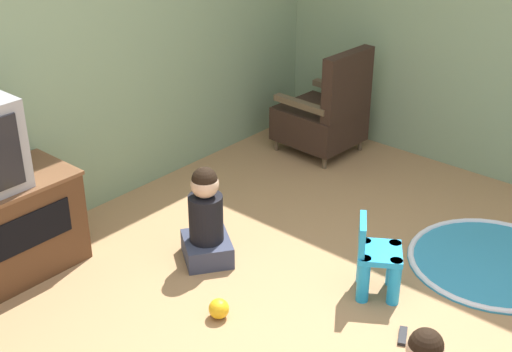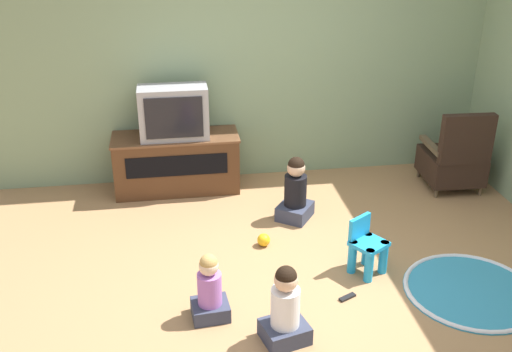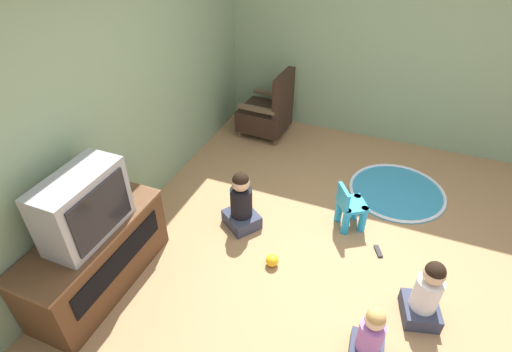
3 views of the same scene
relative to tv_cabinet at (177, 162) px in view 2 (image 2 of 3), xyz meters
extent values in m
plane|color=#9E754C|center=(0.97, -1.80, -0.32)|extent=(30.00, 30.00, 0.00)
cube|color=gray|center=(0.76, 0.33, 1.06)|extent=(5.58, 0.12, 2.76)
cube|color=#4C2D19|center=(0.00, 0.00, -0.01)|extent=(1.31, 0.50, 0.62)
cube|color=brown|center=(0.00, 0.00, 0.29)|extent=(1.33, 0.51, 0.02)
cube|color=black|center=(0.00, -0.25, 0.06)|extent=(1.05, 0.01, 0.22)
cube|color=#939399|center=(0.00, -0.04, 0.57)|extent=(0.71, 0.33, 0.55)
cube|color=black|center=(0.00, -0.21, 0.57)|extent=(0.58, 0.02, 0.43)
cylinder|color=brown|center=(3.22, -0.11, -0.27)|extent=(0.04, 0.04, 0.10)
cylinder|color=brown|center=(2.73, -0.09, -0.27)|extent=(0.04, 0.04, 0.10)
cylinder|color=brown|center=(3.20, -0.64, -0.27)|extent=(0.04, 0.04, 0.10)
cylinder|color=brown|center=(2.71, -0.61, -0.27)|extent=(0.04, 0.04, 0.10)
cube|color=black|center=(2.96, -0.36, -0.08)|extent=(0.60, 0.64, 0.29)
cube|color=black|center=(2.95, -0.63, 0.33)|extent=(0.55, 0.12, 0.53)
cube|color=brown|center=(3.21, -0.37, 0.17)|extent=(0.09, 0.53, 0.05)
cube|color=brown|center=(2.71, -0.35, 0.17)|extent=(0.09, 0.53, 0.05)
cylinder|color=#1E99DB|center=(1.51, -1.98, -0.17)|extent=(0.07, 0.07, 0.30)
cylinder|color=#1E99DB|center=(1.67, -1.88, -0.17)|extent=(0.07, 0.07, 0.30)
cylinder|color=#1E99DB|center=(1.41, -1.83, -0.17)|extent=(0.07, 0.07, 0.30)
cylinder|color=#1E99DB|center=(1.57, -1.73, -0.17)|extent=(0.07, 0.07, 0.30)
cube|color=#1E99DB|center=(1.54, -1.85, -0.04)|extent=(0.36, 0.36, 0.04)
cube|color=#1E99DB|center=(1.48, -1.76, 0.07)|extent=(0.22, 0.16, 0.19)
cylinder|color=teal|center=(2.29, -2.25, -0.32)|extent=(1.08, 1.08, 0.01)
torus|color=silver|center=(2.29, -2.25, -0.31)|extent=(1.08, 1.08, 0.04)
cube|color=#33384C|center=(0.18, -2.25, -0.26)|extent=(0.30, 0.26, 0.12)
cylinder|color=#A566BF|center=(0.18, -2.25, -0.07)|extent=(0.18, 0.18, 0.26)
sphere|color=beige|center=(0.18, -2.25, 0.13)|extent=(0.15, 0.15, 0.15)
sphere|color=tan|center=(0.18, -2.25, 0.16)|extent=(0.14, 0.14, 0.14)
cube|color=#33384C|center=(1.13, -0.83, -0.25)|extent=(0.43, 0.44, 0.15)
cylinder|color=black|center=(1.13, -0.83, -0.02)|extent=(0.22, 0.22, 0.31)
sphere|color=#D8AD8C|center=(1.13, -0.83, 0.22)|extent=(0.18, 0.18, 0.18)
sphere|color=black|center=(1.13, -0.83, 0.25)|extent=(0.16, 0.16, 0.16)
cube|color=#33384C|center=(0.68, -2.60, -0.25)|extent=(0.38, 0.35, 0.14)
cylinder|color=silver|center=(0.68, -2.60, -0.04)|extent=(0.21, 0.21, 0.30)
sphere|color=#D8AD8C|center=(0.68, -2.60, 0.19)|extent=(0.17, 0.17, 0.17)
sphere|color=black|center=(0.68, -2.60, 0.22)|extent=(0.15, 0.15, 0.15)
sphere|color=yellow|center=(0.74, -1.30, -0.26)|extent=(0.12, 0.12, 0.12)
cube|color=black|center=(1.27, -2.19, -0.31)|extent=(0.15, 0.11, 0.02)
camera|label=1|loc=(-1.60, -3.61, 2.24)|focal=50.00mm
camera|label=2|loc=(-0.03, -5.95, 2.58)|focal=42.00mm
camera|label=3|loc=(-1.62, -2.10, 2.53)|focal=28.00mm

